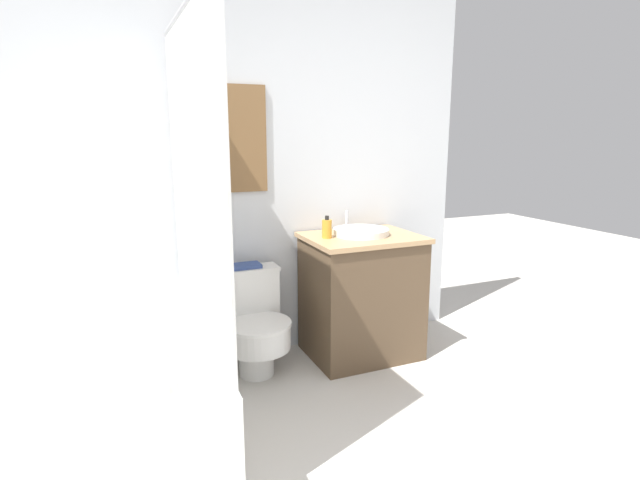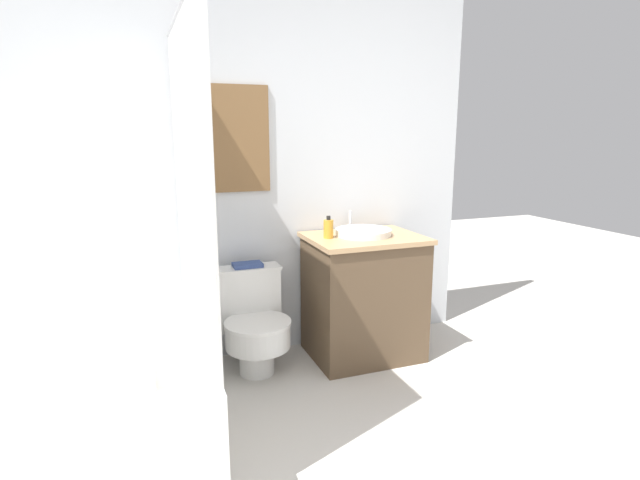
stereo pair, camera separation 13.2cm
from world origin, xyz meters
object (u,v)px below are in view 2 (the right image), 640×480
at_px(soap_bottle, 328,229).
at_px(book_on_tank, 248,265).
at_px(toilet, 254,322).
at_px(sink, 363,232).

relative_size(soap_bottle, book_on_tank, 0.77).
relative_size(toilet, book_on_tank, 3.49).
relative_size(sink, soap_bottle, 2.82).
bearing_deg(sink, soap_bottle, -179.16).
distance_m(soap_bottle, book_on_tank, 0.55).
xyz_separation_m(toilet, soap_bottle, (0.48, -0.02, 0.55)).
relative_size(toilet, soap_bottle, 4.51).
bearing_deg(toilet, book_on_tank, 90.00).
distance_m(toilet, soap_bottle, 0.73).
height_order(sink, soap_bottle, soap_bottle).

